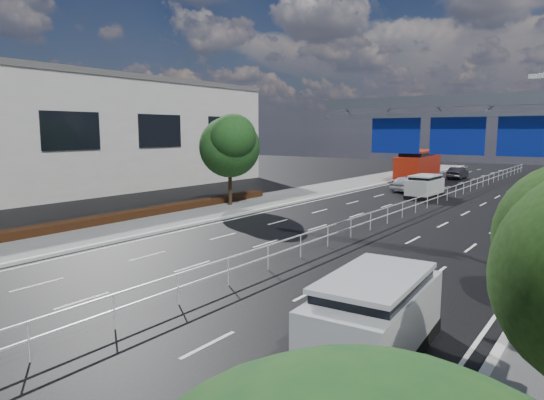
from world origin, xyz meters
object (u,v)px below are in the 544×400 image
Objects in this scene: overhead_gantry at (477,128)px; silver_minivan at (375,316)px; white_minivan at (425,187)px; red_bus at (418,165)px; near_car_silver at (408,183)px; parked_car_teal at (536,234)px; near_car_dark at (458,173)px.

overhead_gantry reaches higher than silver_minivan.
red_bus reaches higher than white_minivan.
white_minivan is 4.22m from near_car_silver.
red_bus is at bearing 112.14° from overhead_gantry.
red_bus is 32.08m from parked_car_teal.
near_car_silver is 21.53m from parked_car_teal.
red_bus is 45.27m from silver_minivan.
near_car_silver is 34.24m from silver_minivan.
silver_minivan is 1.09× the size of parked_car_teal.
red_bus is at bearing 49.47° from near_car_dark.
parked_car_teal is at bearing 80.23° from silver_minivan.
silver_minivan is at bearing 115.75° from near_car_silver.
near_car_silver reaches higher than parked_car_teal.
white_minivan is at bearing 129.76° from parked_car_teal.
silver_minivan is at bearing -91.71° from parked_car_teal.
near_car_dark is at bearing 98.96° from silver_minivan.
overhead_gantry is 40.73m from near_car_dark.
near_car_dark is at bearing 44.38° from red_bus.
overhead_gantry is 37.98m from red_bus.
near_car_dark is (3.27, 3.92, -1.06)m from red_bus.
near_car_dark is at bearing 105.75° from overhead_gantry.
overhead_gantry reaches higher than parked_car_teal.
parked_car_teal is (1.30, 6.95, -4.96)m from overhead_gantry.
parked_car_teal is (12.27, -31.96, -0.04)m from near_car_dark.
overhead_gantry is 27.30m from near_car_silver.
white_minivan is 17.33m from parked_car_teal.
overhead_gantry is 0.90× the size of red_bus.
near_car_silver is at bearing 130.52° from parked_car_teal.
near_car_dark is 0.82× the size of silver_minivan.
parked_car_teal is (12.77, -17.34, -0.08)m from near_car_silver.
white_minivan is 30.32m from silver_minivan.
white_minivan is at bearing -74.48° from red_bus.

